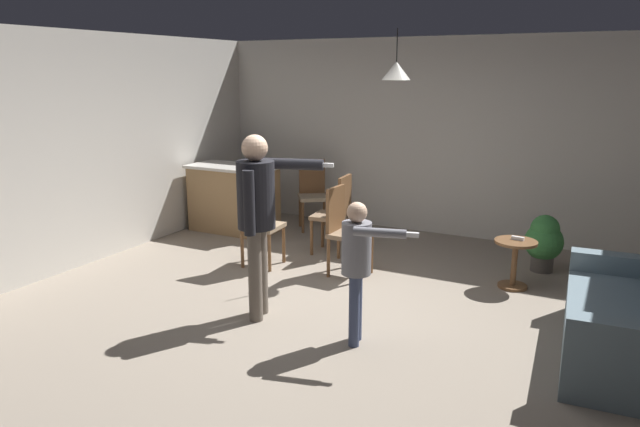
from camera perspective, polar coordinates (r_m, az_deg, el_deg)
The scene contains 15 objects.
ground at distance 5.74m, azimuth 0.51°, elevation -9.30°, with size 7.68×7.68×0.00m, color gray.
wall_back at distance 8.31m, azimuth 10.65°, elevation 7.35°, with size 6.40×0.10×2.70m, color beige.
wall_left at distance 7.36m, azimuth -22.38°, elevation 5.74°, with size 0.10×6.40×2.70m, color beige.
couch_floral at distance 5.30m, azimuth 28.17°, elevation -9.21°, with size 0.96×1.85×1.00m.
kitchen_counter at distance 8.41m, azimuth -8.43°, elevation 1.49°, with size 1.26×0.66×0.95m.
side_table_by_couch at distance 6.50m, azimuth 18.50°, elevation -4.16°, with size 0.44×0.44×0.52m.
person_adult at distance 5.27m, azimuth -6.10°, elevation 0.66°, with size 0.77×0.64×1.71m.
person_child at distance 4.81m, azimuth 3.70°, elevation -4.30°, with size 0.65×0.35×1.23m.
dining_chair_by_counter at distance 6.52m, azimuth 2.41°, elevation -1.39°, with size 0.44×0.44×1.00m.
dining_chair_near_wall at distance 7.26m, azimuth 1.57°, elevation 0.21°, with size 0.45×0.45×1.00m.
dining_chair_centre_back at distance 8.45m, azimuth -0.69°, elevation 2.18°, with size 0.59×0.59×1.00m.
dining_chair_spare at distance 6.79m, azimuth -5.94°, elevation -0.83°, with size 0.45×0.45×1.00m.
potted_plant_corner at distance 7.14m, azimuth 21.06°, elevation -2.48°, with size 0.43×0.43×0.66m.
spare_remote_on_table at distance 6.48m, azimuth 18.78°, elevation -2.31°, with size 0.04×0.13×0.04m, color white.
ceiling_light_pendant at distance 6.68m, azimuth 7.47°, elevation 13.68°, with size 0.32×0.32×0.55m.
Camera 1 is at (2.39, -4.71, 2.26)m, focal length 32.72 mm.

